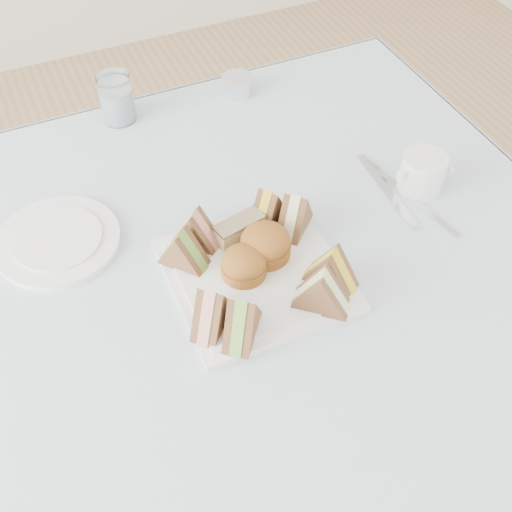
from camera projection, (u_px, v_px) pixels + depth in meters
name	position (u px, v px, depth m)	size (l,w,h in m)	color
floor	(263.00, 465.00, 1.55)	(4.00, 4.00, 0.00)	#9E7751
table	(265.00, 388.00, 1.28)	(0.90, 0.90, 0.74)	brown
tablecloth	(268.00, 267.00, 1.00)	(1.02, 1.02, 0.01)	silver
serving_plate	(256.00, 275.00, 0.97)	(0.25, 0.25, 0.01)	white
sandwich_fl_a	(212.00, 307.00, 0.88)	(0.08, 0.04, 0.07)	brown
sandwich_fl_b	(242.00, 317.00, 0.87)	(0.08, 0.04, 0.07)	brown
sandwich_fr_a	(331.00, 267.00, 0.93)	(0.08, 0.04, 0.07)	brown
sandwich_fr_b	(322.00, 289.00, 0.90)	(0.08, 0.04, 0.07)	brown
sandwich_bl_a	(183.00, 248.00, 0.96)	(0.08, 0.04, 0.07)	brown
sandwich_bl_b	(196.00, 228.00, 0.98)	(0.08, 0.04, 0.07)	brown
sandwich_br_a	(295.00, 212.00, 1.00)	(0.08, 0.04, 0.07)	brown
sandwich_br_b	(268.00, 206.00, 1.02)	(0.07, 0.03, 0.07)	brown
scone_left	(244.00, 264.00, 0.95)	(0.07, 0.07, 0.05)	brown
scone_right	(265.00, 244.00, 0.97)	(0.08, 0.08, 0.05)	brown
pastry_slice	(239.00, 229.00, 1.00)	(0.08, 0.03, 0.04)	#DDC185
side_plate	(58.00, 241.00, 1.02)	(0.20, 0.20, 0.01)	white
water_glass	(116.00, 98.00, 1.21)	(0.06, 0.06, 0.09)	white
tea_strainer	(237.00, 86.00, 1.28)	(0.06, 0.06, 0.04)	silver
knife	(387.00, 191.00, 1.10)	(0.02, 0.20, 0.00)	silver
fork	(416.00, 203.00, 1.08)	(0.01, 0.19, 0.00)	silver
creamer_jug	(422.00, 173.00, 1.09)	(0.08, 0.08, 0.07)	white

